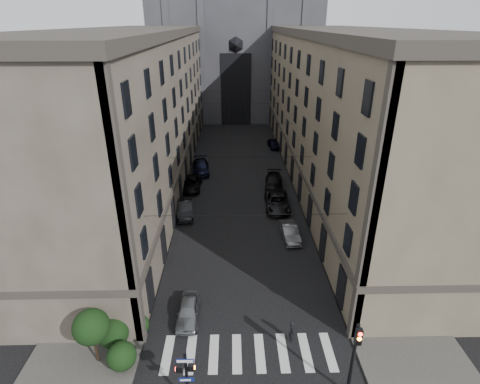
{
  "coord_description": "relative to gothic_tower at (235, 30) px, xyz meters",
  "views": [
    {
      "loc": [
        -0.95,
        -12.72,
        19.66
      ],
      "look_at": [
        -0.41,
        10.73,
        8.91
      ],
      "focal_mm": 28.0,
      "sensor_mm": 36.0,
      "label": 1
    }
  ],
  "objects": [
    {
      "name": "building_left",
      "position": [
        -13.44,
        -38.96,
        -8.45
      ],
      "size": [
        13.6,
        60.6,
        18.85
      ],
      "color": "#474237",
      "rests_on": "ground"
    },
    {
      "name": "car_left_midfar",
      "position": [
        -6.2,
        -43.69,
        -17.06
      ],
      "size": [
        2.53,
        5.34,
        1.47
      ],
      "primitive_type": "imported",
      "rotation": [
        0.0,
        0.0,
        -0.02
      ],
      "color": "black",
      "rests_on": "ground"
    },
    {
      "name": "car_left_midnear",
      "position": [
        -6.2,
        -50.78,
        -17.0
      ],
      "size": [
        2.31,
        5.01,
        1.59
      ],
      "primitive_type": "imported",
      "rotation": [
        0.0,
        0.0,
        0.13
      ],
      "color": "black",
      "rests_on": "ground"
    },
    {
      "name": "traffic_light_right",
      "position": [
        5.6,
        -73.04,
        -14.51
      ],
      "size": [
        0.34,
        0.5,
        5.2
      ],
      "color": "black",
      "rests_on": "ground"
    },
    {
      "name": "car_right_midnear",
      "position": [
        4.2,
        -49.32,
        -16.98
      ],
      "size": [
        2.94,
        5.98,
        1.63
      ],
      "primitive_type": "imported",
      "rotation": [
        0.0,
        0.0,
        -0.04
      ],
      "color": "black",
      "rests_on": "ground"
    },
    {
      "name": "building_right",
      "position": [
        13.44,
        -38.96,
        -8.45
      ],
      "size": [
        13.6,
        60.6,
        18.85
      ],
      "color": "brown",
      "rests_on": "ground"
    },
    {
      "name": "pedestrian",
      "position": [
        2.94,
        -68.95,
        -16.98
      ],
      "size": [
        0.48,
        0.65,
        1.63
      ],
      "primitive_type": "imported",
      "rotation": [
        0.0,
        0.0,
        1.74
      ],
      "color": "black",
      "rests_on": "ground"
    },
    {
      "name": "car_right_near",
      "position": [
        4.67,
        -55.91,
        -17.1
      ],
      "size": [
        1.82,
        4.36,
        1.4
      ],
      "primitive_type": "imported",
      "rotation": [
        0.0,
        0.0,
        0.08
      ],
      "color": "slate",
      "rests_on": "ground"
    },
    {
      "name": "car_left_near",
      "position": [
        -4.2,
        -66.71,
        -17.13
      ],
      "size": [
        1.64,
        3.95,
        1.34
      ],
      "primitive_type": "imported",
      "rotation": [
        0.0,
        0.0,
        -0.02
      ],
      "color": "slate",
      "rests_on": "ground"
    },
    {
      "name": "car_left_far",
      "position": [
        -5.36,
        -38.01,
        -16.98
      ],
      "size": [
        2.84,
        5.85,
        1.64
      ],
      "primitive_type": "imported",
      "rotation": [
        0.0,
        0.0,
        0.1
      ],
      "color": "black",
      "rests_on": "ground"
    },
    {
      "name": "zebra_crossing",
      "position": [
        0.0,
        -69.96,
        -17.79
      ],
      "size": [
        11.0,
        3.2,
        0.01
      ],
      "primitive_type": "cube",
      "color": "beige",
      "rests_on": "ground"
    },
    {
      "name": "shrub_cluster",
      "position": [
        -8.72,
        -69.95,
        -16.0
      ],
      "size": [
        3.9,
        4.4,
        3.9
      ],
      "color": "black",
      "rests_on": "sidewalk_left"
    },
    {
      "name": "pedestrian_signal_left",
      "position": [
        -3.51,
        -73.46,
        -15.48
      ],
      "size": [
        1.02,
        0.38,
        4.0
      ],
      "color": "black",
      "rests_on": "ground"
    },
    {
      "name": "car_right_far",
      "position": [
        6.2,
        -26.93,
        -17.08
      ],
      "size": [
        2.16,
        4.37,
        1.43
      ],
      "primitive_type": "imported",
      "rotation": [
        0.0,
        0.0,
        0.12
      ],
      "color": "black",
      "rests_on": "ground"
    },
    {
      "name": "car_right_midfar",
      "position": [
        4.43,
        -43.42,
        -17.01
      ],
      "size": [
        2.83,
        5.67,
        1.58
      ],
      "primitive_type": "imported",
      "rotation": [
        0.0,
        0.0,
        -0.12
      ],
      "color": "black",
      "rests_on": "ground"
    },
    {
      "name": "tram_wires",
      "position": [
        0.0,
        -39.33,
        -10.55
      ],
      "size": [
        14.0,
        60.0,
        0.43
      ],
      "color": "black",
      "rests_on": "ground"
    },
    {
      "name": "sidewalk_right",
      "position": [
        10.5,
        -38.96,
        -17.72
      ],
      "size": [
        7.0,
        80.0,
        0.15
      ],
      "primitive_type": "cube",
      "color": "#383533",
      "rests_on": "ground"
    },
    {
      "name": "sidewalk_left",
      "position": [
        -10.5,
        -38.96,
        -17.72
      ],
      "size": [
        7.0,
        80.0,
        0.15
      ],
      "primitive_type": "cube",
      "color": "#383533",
      "rests_on": "ground"
    },
    {
      "name": "gothic_tower",
      "position": [
        0.0,
        0.0,
        0.0
      ],
      "size": [
        35.0,
        23.0,
        58.0
      ],
      "color": "#2D2D33",
      "rests_on": "ground"
    }
  ]
}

